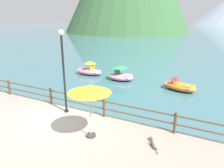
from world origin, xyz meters
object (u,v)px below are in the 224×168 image
object	(u,v)px
lamp_post	(63,65)
pedal_boat_2	(121,75)
pedal_boat_3	(179,86)
beach_umbrella	(89,90)
dog_resting	(155,142)
pedal_boat_0	(89,70)

from	to	relation	value
lamp_post	pedal_boat_2	size ratio (longest dim) A/B	1.87
pedal_boat_2	pedal_boat_3	bearing A→B (deg)	-4.28
beach_umbrella	dog_resting	world-z (taller)	beach_umbrella
dog_resting	pedal_boat_2	xyz separation A→B (m)	(-5.37, 8.46, -0.08)
beach_umbrella	pedal_boat_3	size ratio (longest dim) A/B	0.82
dog_resting	pedal_boat_3	xyz separation A→B (m)	(-0.56, 8.10, -0.22)
pedal_boat_3	beach_umbrella	bearing A→B (deg)	-102.84
dog_resting	beach_umbrella	bearing A→B (deg)	-167.22
beach_umbrella	pedal_boat_3	xyz separation A→B (m)	(1.98, 8.67, -2.14)
beach_umbrella	pedal_boat_3	world-z (taller)	beach_umbrella
pedal_boat_0	pedal_boat_2	bearing A→B (deg)	-4.18
pedal_boat_2	pedal_boat_3	xyz separation A→B (m)	(4.81, -0.36, -0.13)
dog_resting	pedal_boat_3	distance (m)	8.12
pedal_boat_0	beach_umbrella	bearing A→B (deg)	-56.47
dog_resting	pedal_boat_0	world-z (taller)	pedal_boat_0
lamp_post	pedal_boat_2	bearing A→B (deg)	93.38
beach_umbrella	pedal_boat_0	xyz separation A→B (m)	(-6.15, 9.28, -2.04)
lamp_post	pedal_boat_0	bearing A→B (deg)	115.52
pedal_boat_3	pedal_boat_2	bearing A→B (deg)	175.72
lamp_post	dog_resting	bearing A→B (deg)	-9.56
pedal_boat_2	lamp_post	bearing A→B (deg)	-86.62
lamp_post	pedal_boat_0	world-z (taller)	lamp_post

